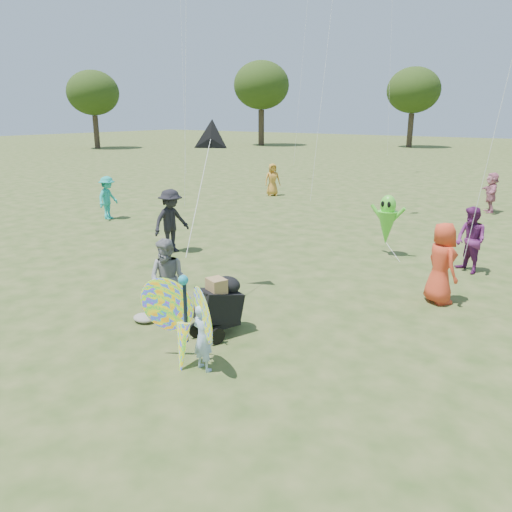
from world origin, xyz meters
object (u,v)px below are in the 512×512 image
at_px(child_girl, 203,337).
at_px(crowd_g, 273,180).
at_px(adult_man, 168,280).
at_px(crowd_j, 491,192).
at_px(jogging_stroller, 220,302).
at_px(crowd_b, 171,221).
at_px(crowd_i, 108,198).
at_px(alien_kite, 387,222).
at_px(butterfly_kite, 184,322).
at_px(crowd_a, 442,263).
at_px(crowd_e, 471,240).

bearing_deg(child_girl, crowd_g, -52.06).
bearing_deg(adult_man, crowd_j, 63.08).
bearing_deg(jogging_stroller, crowd_j, 104.75).
xyz_separation_m(crowd_b, crowd_g, (-3.23, 10.25, -0.14)).
xyz_separation_m(crowd_i, crowd_j, (11.63, 9.81, -0.00)).
distance_m(crowd_b, jogging_stroller, 5.87).
xyz_separation_m(jogging_stroller, alien_kite, (0.54, 6.77, 0.36)).
relative_size(adult_man, crowd_b, 0.88).
distance_m(butterfly_kite, alien_kite, 8.05).
bearing_deg(crowd_b, crowd_a, -79.52).
height_order(crowd_a, jogging_stroller, crowd_a).
relative_size(crowd_a, alien_kite, 1.00).
distance_m(crowd_b, crowd_j, 13.41).
height_order(crowd_g, crowd_j, crowd_j).
bearing_deg(crowd_e, crowd_g, -177.83).
xyz_separation_m(crowd_i, jogging_stroller, (9.98, -5.55, -0.20)).
height_order(crowd_i, alien_kite, alien_kite).
bearing_deg(adult_man, alien_kite, 59.09).
relative_size(adult_man, crowd_e, 0.96).
bearing_deg(crowd_b, alien_kite, -50.63).
height_order(crowd_b, crowd_i, crowd_b).
bearing_deg(crowd_b, crowd_e, -61.06).
bearing_deg(crowd_j, child_girl, -23.41).
height_order(crowd_g, butterfly_kite, same).
distance_m(crowd_e, jogging_stroller, 7.08).
height_order(crowd_a, crowd_g, crowd_a).
xyz_separation_m(crowd_e, jogging_stroller, (-2.85, -6.48, -0.23)).
bearing_deg(alien_kite, crowd_i, -173.37).
xyz_separation_m(child_girl, crowd_a, (2.20, 5.12, 0.32)).
relative_size(crowd_b, crowd_e, 1.09).
bearing_deg(crowd_a, crowd_g, -1.00).
bearing_deg(child_girl, crowd_i, -24.21).
height_order(crowd_j, alien_kite, alien_kite).
height_order(adult_man, crowd_b, crowd_b).
distance_m(child_girl, butterfly_kite, 0.40).
bearing_deg(alien_kite, crowd_j, 82.59).
bearing_deg(crowd_a, adult_man, 85.81).
distance_m(jogging_stroller, alien_kite, 6.80).
distance_m(crowd_a, crowd_j, 11.50).
distance_m(crowd_b, crowd_e, 8.08).
bearing_deg(adult_man, jogging_stroller, -13.44).
height_order(crowd_e, crowd_g, crowd_e).
xyz_separation_m(child_girl, alien_kite, (-0.09, 7.97, 0.42)).
bearing_deg(crowd_e, crowd_a, -53.95).
xyz_separation_m(crowd_e, alien_kite, (-2.31, 0.29, 0.13)).
distance_m(crowd_a, jogging_stroller, 4.84).
bearing_deg(adult_man, crowd_e, 41.69).
xyz_separation_m(crowd_a, crowd_b, (-7.51, -0.39, 0.05)).
relative_size(crowd_g, jogging_stroller, 1.37).
height_order(adult_man, jogging_stroller, adult_man).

